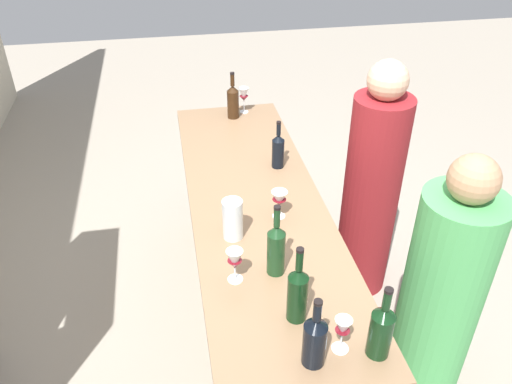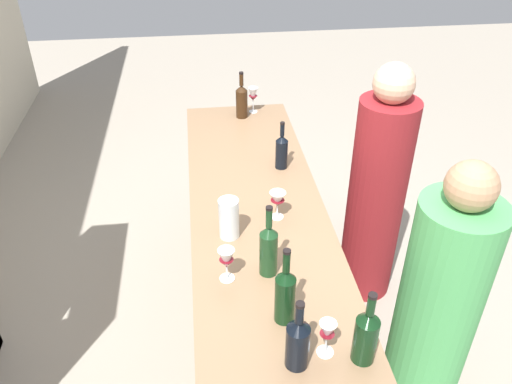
{
  "view_description": "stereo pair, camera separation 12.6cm",
  "coord_description": "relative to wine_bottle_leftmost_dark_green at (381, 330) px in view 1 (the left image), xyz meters",
  "views": [
    {
      "loc": [
        -2.12,
        0.39,
        2.44
      ],
      "look_at": [
        0.0,
        0.0,
        0.99
      ],
      "focal_mm": 35.93,
      "sensor_mm": 36.0,
      "label": 1
    },
    {
      "loc": [
        -2.13,
        0.27,
        2.44
      ],
      "look_at": [
        0.0,
        0.0,
        0.99
      ],
      "focal_mm": 35.93,
      "sensor_mm": 36.0,
      "label": 2
    }
  ],
  "objects": [
    {
      "name": "wine_glass_far_left",
      "position": [
        0.46,
        0.44,
        -0.02
      ],
      "size": [
        0.07,
        0.07,
        0.16
      ],
      "color": "white",
      "rests_on": "bar_counter"
    },
    {
      "name": "water_pitcher",
      "position": [
        0.75,
        0.41,
        -0.02
      ],
      "size": [
        0.09,
        0.09,
        0.2
      ],
      "color": "silver",
      "rests_on": "bar_counter"
    },
    {
      "name": "wine_bottle_leftmost_dark_green",
      "position": [
        0.0,
        0.0,
        0.0
      ],
      "size": [
        0.08,
        0.08,
        0.31
      ],
      "color": "black",
      "rests_on": "bar_counter"
    },
    {
      "name": "wine_glass_near_right",
      "position": [
        0.86,
        0.17,
        -0.02
      ],
      "size": [
        0.08,
        0.08,
        0.15
      ],
      "color": "white",
      "rests_on": "bar_counter"
    },
    {
      "name": "bar_counter",
      "position": [
        1.02,
        0.25,
        -0.59
      ],
      "size": [
        2.32,
        0.67,
        0.94
      ],
      "color": "brown",
      "rests_on": "ground"
    },
    {
      "name": "person_center_guest",
      "position": [
        0.43,
        -0.52,
        -0.4
      ],
      "size": [
        0.47,
        0.47,
        1.45
      ],
      "rotation": [
        0.0,
        0.0,
        1.89
      ],
      "color": "#4CA559",
      "rests_on": "ground"
    },
    {
      "name": "wine_glass_near_center",
      "position": [
        2.07,
        0.14,
        0.0
      ],
      "size": [
        0.07,
        0.07,
        0.17
      ],
      "color": "white",
      "rests_on": "bar_counter"
    },
    {
      "name": "wine_bottle_second_left_near_black",
      "position": [
        0.01,
        0.24,
        -0.01
      ],
      "size": [
        0.08,
        0.08,
        0.29
      ],
      "color": "black",
      "rests_on": "bar_counter"
    },
    {
      "name": "wine_glass_near_left",
      "position": [
        0.04,
        0.12,
        -0.01
      ],
      "size": [
        0.06,
        0.06,
        0.15
      ],
      "color": "white",
      "rests_on": "bar_counter"
    },
    {
      "name": "ground_plane",
      "position": [
        1.02,
        0.25,
        -1.06
      ],
      "size": [
        12.0,
        12.0,
        0.0
      ],
      "primitive_type": "plane",
      "color": "#9E9384"
    },
    {
      "name": "wine_bottle_center_dark_green",
      "position": [
        0.21,
        0.24,
        0.01
      ],
      "size": [
        0.08,
        0.08,
        0.34
      ],
      "color": "black",
      "rests_on": "bar_counter"
    },
    {
      "name": "wine_bottle_far_right_amber_brown",
      "position": [
        2.0,
        0.22,
        0.0
      ],
      "size": [
        0.08,
        0.08,
        0.31
      ],
      "color": "#331E0F",
      "rests_on": "bar_counter"
    },
    {
      "name": "wine_bottle_second_right_olive_green",
      "position": [
        0.48,
        0.27,
        0.01
      ],
      "size": [
        0.08,
        0.08,
        0.34
      ],
      "color": "#193D1E",
      "rests_on": "bar_counter"
    },
    {
      "name": "person_left_guest",
      "position": [
        1.29,
        -0.51,
        -0.35
      ],
      "size": [
        0.36,
        0.36,
        1.54
      ],
      "rotation": [
        0.0,
        0.0,
        1.5
      ],
      "color": "maroon",
      "rests_on": "ground"
    },
    {
      "name": "wine_bottle_rightmost_near_black",
      "position": [
        1.32,
        0.07,
        -0.01
      ],
      "size": [
        0.07,
        0.07,
        0.28
      ],
      "color": "black",
      "rests_on": "bar_counter"
    }
  ]
}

